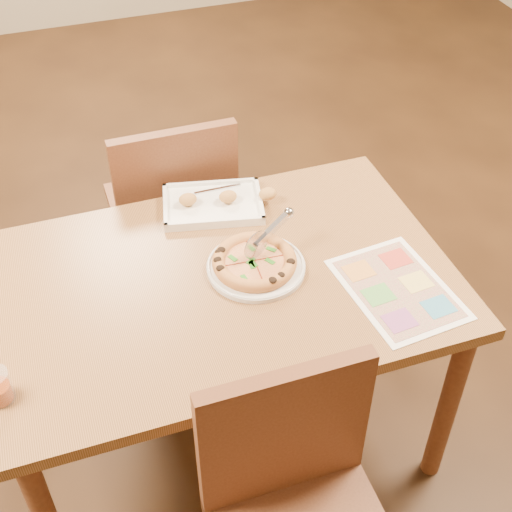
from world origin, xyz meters
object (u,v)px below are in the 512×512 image
object	(u,v)px
dining_table	(222,300)
chair_far	(173,199)
chair_near	(297,493)
menu	(397,289)
plate	(256,267)
pizza_cutter	(267,235)
pizza	(255,261)
appetizer_tray	(216,204)

from	to	relation	value
dining_table	chair_far	distance (m)	0.61
chair_near	menu	xyz separation A→B (m)	(0.45, 0.40, 0.16)
plate	pizza_cutter	size ratio (longest dim) A/B	1.71
dining_table	pizza_cutter	bearing A→B (deg)	14.52
chair_far	pizza	bearing A→B (deg)	99.93
dining_table	pizza	world-z (taller)	pizza
dining_table	pizza	distance (m)	0.15
plate	menu	world-z (taller)	plate
pizza_cutter	appetizer_tray	bearing A→B (deg)	79.86
chair_near	menu	distance (m)	0.62
chair_near	pizza_cutter	distance (m)	0.70
plate	pizza	distance (m)	0.02
chair_near	pizza	size ratio (longest dim) A/B	1.95
pizza	plate	bearing A→B (deg)	-43.40
chair_far	appetizer_tray	xyz separation A→B (m)	(0.08, -0.28, 0.17)
dining_table	pizza_cutter	size ratio (longest dim) A/B	7.92
pizza	dining_table	bearing A→B (deg)	-174.46
pizza_cutter	appetizer_tray	size ratio (longest dim) A/B	0.44
menu	chair_near	bearing A→B (deg)	-138.15
chair_near	chair_far	size ratio (longest dim) A/B	1.00
plate	menu	distance (m)	0.40
chair_near	menu	world-z (taller)	chair_near
chair_far	plate	distance (m)	0.63
pizza	pizza_cutter	world-z (taller)	pizza_cutter
pizza	appetizer_tray	bearing A→B (deg)	94.30
dining_table	menu	size ratio (longest dim) A/B	3.52
dining_table	plate	xyz separation A→B (m)	(0.11, 0.01, 0.09)
pizza	chair_far	bearing A→B (deg)	99.93
chair_near	chair_far	distance (m)	1.20
chair_near	plate	xyz separation A→B (m)	(0.11, 0.61, 0.16)
dining_table	plate	world-z (taller)	plate
chair_far	appetizer_tray	distance (m)	0.34
dining_table	chair_near	distance (m)	0.61
chair_far	pizza	distance (m)	0.63
chair_near	pizza_cutter	xyz separation A→B (m)	(0.15, 0.64, 0.24)
pizza	pizza_cutter	size ratio (longest dim) A/B	1.47
chair_far	pizza_cutter	size ratio (longest dim) A/B	2.86
chair_far	menu	size ratio (longest dim) A/B	1.27
plate	menu	xyz separation A→B (m)	(0.34, -0.21, -0.01)
plate	pizza	size ratio (longest dim) A/B	1.16
dining_table	pizza_cutter	distance (m)	0.23
chair_near	pizza	world-z (taller)	chair_near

